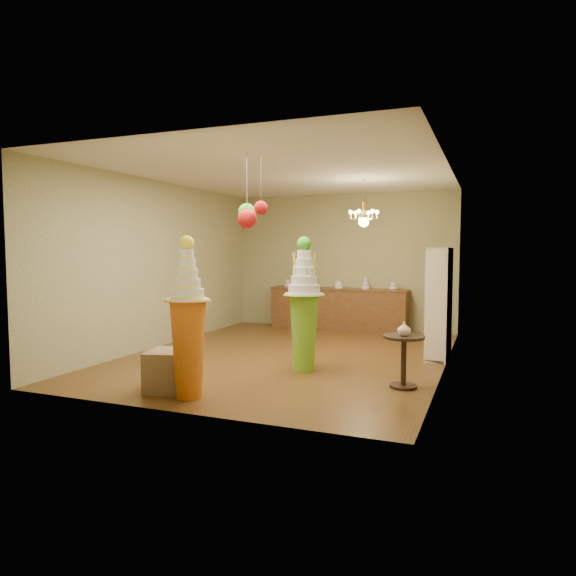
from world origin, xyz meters
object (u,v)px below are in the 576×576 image
at_px(round_table, 404,354).
at_px(pedestal_orange, 188,335).
at_px(sideboard, 338,308).
at_px(pedestal_green, 304,315).

bearing_deg(round_table, pedestal_orange, -148.96).
xyz_separation_m(pedestal_orange, round_table, (2.31, 1.39, -0.31)).
xyz_separation_m(pedestal_orange, sideboard, (0.21, 5.69, -0.27)).
xyz_separation_m(pedestal_green, round_table, (1.50, -0.40, -0.38)).
relative_size(sideboard, round_table, 4.50).
bearing_deg(sideboard, pedestal_green, -81.23).
height_order(pedestal_orange, sideboard, pedestal_orange).
height_order(pedestal_orange, round_table, pedestal_orange).
bearing_deg(sideboard, pedestal_orange, -92.14).
height_order(pedestal_green, sideboard, pedestal_green).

